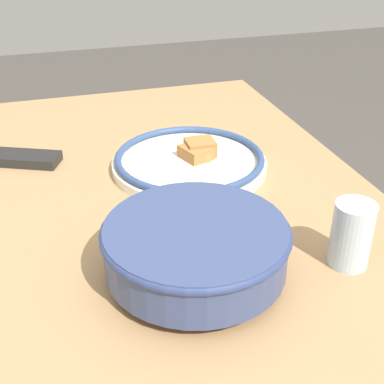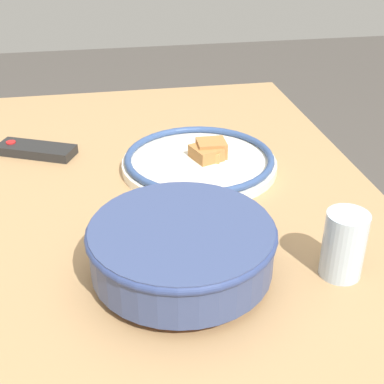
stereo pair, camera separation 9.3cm
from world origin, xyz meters
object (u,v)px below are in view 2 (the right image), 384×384
(tv_remote, at_px, (36,150))
(drinking_glass, at_px, (344,245))
(food_plate, at_px, (200,161))
(noodle_bowl, at_px, (182,247))

(tv_remote, height_order, drinking_glass, drinking_glass)
(food_plate, bearing_deg, noodle_bowl, 164.59)
(food_plate, bearing_deg, tv_remote, 68.99)
(food_plate, xyz_separation_m, tv_remote, (0.13, 0.34, -0.01))
(food_plate, bearing_deg, drinking_glass, -159.75)
(noodle_bowl, xyz_separation_m, food_plate, (0.34, -0.09, -0.03))
(noodle_bowl, distance_m, drinking_glass, 0.24)
(noodle_bowl, relative_size, tv_remote, 1.54)
(noodle_bowl, height_order, tv_remote, noodle_bowl)
(tv_remote, bearing_deg, noodle_bowl, -127.87)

